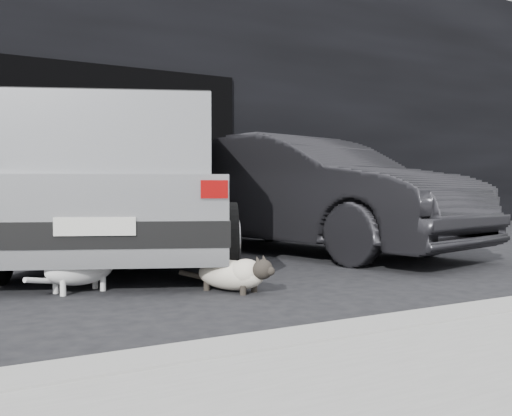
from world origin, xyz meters
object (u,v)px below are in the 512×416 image
silver_hatchback (128,179)px  second_car (307,194)px  cat_siamese (236,274)px  cat_white (84,268)px

silver_hatchback → second_car: bearing=17.0°
cat_siamese → silver_hatchback: bearing=-112.3°
silver_hatchback → cat_siamese: (0.17, -2.12, -0.71)m
silver_hatchback → cat_white: size_ratio=6.18×
second_car → cat_white: second_car is taller
second_car → cat_siamese: 2.75m
silver_hatchback → cat_siamese: bearing=-62.7°
cat_siamese → cat_white: 1.10m
cat_white → silver_hatchback: bearing=140.7°
silver_hatchback → cat_white: bearing=-93.8°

